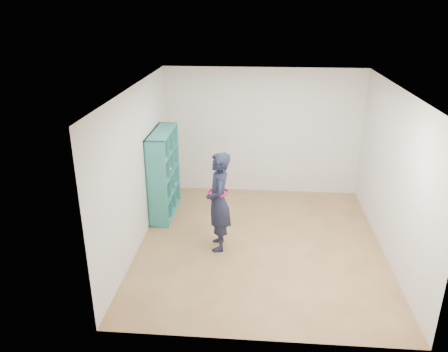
{
  "coord_description": "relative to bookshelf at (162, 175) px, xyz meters",
  "views": [
    {
      "loc": [
        -0.08,
        -6.39,
        3.78
      ],
      "look_at": [
        -0.63,
        0.3,
        1.09
      ],
      "focal_mm": 35.0,
      "sensor_mm": 36.0,
      "label": 1
    }
  ],
  "objects": [
    {
      "name": "person",
      "position": [
        1.16,
        -1.16,
        0.04
      ],
      "size": [
        0.46,
        0.64,
        1.64
      ],
      "rotation": [
        0.0,
        0.0,
        -1.45
      ],
      "color": "black",
      "rests_on": "floor"
    },
    {
      "name": "floor",
      "position": [
        1.84,
        -1.02,
        -0.79
      ],
      "size": [
        4.5,
        4.5,
        0.0
      ],
      "primitive_type": "plane",
      "color": "brown",
      "rests_on": "ground"
    },
    {
      "name": "wall_left",
      "position": [
        -0.16,
        -1.02,
        0.51
      ],
      "size": [
        0.02,
        4.5,
        2.6
      ],
      "primitive_type": "cube",
      "color": "silver",
      "rests_on": "floor"
    },
    {
      "name": "wall_right",
      "position": [
        3.84,
        -1.02,
        0.51
      ],
      "size": [
        0.02,
        4.5,
        2.6
      ],
      "primitive_type": "cube",
      "color": "silver",
      "rests_on": "floor"
    },
    {
      "name": "wall_front",
      "position": [
        1.84,
        -3.27,
        0.51
      ],
      "size": [
        4.0,
        0.02,
        2.6
      ],
      "primitive_type": "cube",
      "color": "silver",
      "rests_on": "floor"
    },
    {
      "name": "wall_back",
      "position": [
        1.84,
        1.23,
        0.51
      ],
      "size": [
        4.0,
        0.02,
        2.6
      ],
      "primitive_type": "cube",
      "color": "silver",
      "rests_on": "floor"
    },
    {
      "name": "bookshelf",
      "position": [
        0.0,
        0.0,
        0.0
      ],
      "size": [
        0.36,
        1.22,
        1.63
      ],
      "color": "#287F78",
      "rests_on": "floor"
    },
    {
      "name": "ceiling",
      "position": [
        1.84,
        -1.02,
        1.81
      ],
      "size": [
        4.5,
        4.5,
        0.0
      ],
      "primitive_type": "plane",
      "color": "white",
      "rests_on": "wall_back"
    },
    {
      "name": "smartphone",
      "position": [
        1.0,
        -1.11,
        0.14
      ],
      "size": [
        0.03,
        0.11,
        0.14
      ],
      "rotation": [
        0.42,
        0.0,
        0.13
      ],
      "color": "silver",
      "rests_on": "person"
    }
  ]
}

